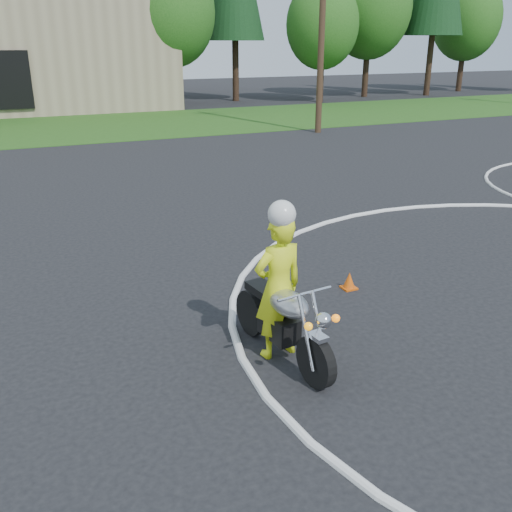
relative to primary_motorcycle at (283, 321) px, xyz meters
name	(u,v)px	position (x,y,z in m)	size (l,w,h in m)	color
grass_strip	(176,122)	(5.42, 23.25, -0.56)	(120.00, 10.00, 0.02)	#1E4714
primary_motorcycle	(283,321)	(0.00, 0.00, 0.00)	(0.78, 2.22, 1.17)	black
rider_primary_grp	(279,283)	(-0.01, 0.14, 0.48)	(0.77, 0.55, 2.17)	#D7E818
utility_poles	(323,10)	(10.42, 17.25, 4.63)	(41.60, 1.12, 10.00)	#473321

